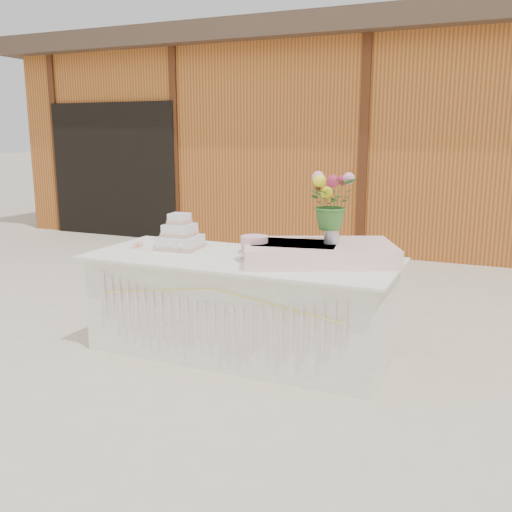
# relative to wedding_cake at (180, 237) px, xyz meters

# --- Properties ---
(ground) EXTENTS (80.00, 80.00, 0.00)m
(ground) POSITION_rel_wedding_cake_xyz_m (0.60, -0.10, -0.87)
(ground) COLOR beige
(ground) RESTS_ON ground
(barn) EXTENTS (12.60, 4.60, 3.30)m
(barn) POSITION_rel_wedding_cake_xyz_m (0.59, 5.89, 0.81)
(barn) COLOR #AF6524
(barn) RESTS_ON ground
(cake_table) EXTENTS (2.40, 1.00, 0.77)m
(cake_table) POSITION_rel_wedding_cake_xyz_m (0.60, -0.11, -0.48)
(cake_table) COLOR white
(cake_table) RESTS_ON ground
(wedding_cake) EXTENTS (0.34, 0.34, 0.29)m
(wedding_cake) POSITION_rel_wedding_cake_xyz_m (0.00, 0.00, 0.00)
(wedding_cake) COLOR silver
(wedding_cake) RESTS_ON cake_table
(pink_cake_stand) EXTENTS (0.26, 0.26, 0.19)m
(pink_cake_stand) POSITION_rel_wedding_cake_xyz_m (0.74, -0.17, 0.00)
(pink_cake_stand) COLOR silver
(pink_cake_stand) RESTS_ON cake_table
(satin_runner) EXTENTS (1.25, 1.02, 0.14)m
(satin_runner) POSITION_rel_wedding_cake_xyz_m (1.19, -0.01, -0.03)
(satin_runner) COLOR #F7D0C6
(satin_runner) RESTS_ON cake_table
(flower_vase) EXTENTS (0.11, 0.11, 0.15)m
(flower_vase) POSITION_rel_wedding_cake_xyz_m (1.28, 0.02, 0.11)
(flower_vase) COLOR silver
(flower_vase) RESTS_ON satin_runner
(bouquet) EXTENTS (0.44, 0.42, 0.38)m
(bouquet) POSITION_rel_wedding_cake_xyz_m (1.28, 0.02, 0.38)
(bouquet) COLOR #386F2C
(bouquet) RESTS_ON flower_vase
(loose_flowers) EXTENTS (0.18, 0.38, 0.02)m
(loose_flowers) POSITION_rel_wedding_cake_xyz_m (-0.37, -0.04, -0.09)
(loose_flowers) COLOR pink
(loose_flowers) RESTS_ON cake_table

